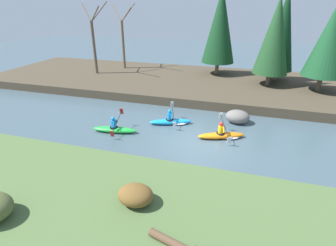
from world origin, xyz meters
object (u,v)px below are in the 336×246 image
object	(u,v)px
kayaker_lead	(223,135)
kayaker_middle	(172,121)
kayaker_trailing	(115,129)
boulder_midstream	(237,117)

from	to	relation	value
kayaker_lead	kayaker_middle	world-z (taller)	same
kayaker_middle	kayaker_trailing	size ratio (longest dim) A/B	0.98
kayaker_lead	boulder_midstream	distance (m)	2.53
kayaker_lead	kayaker_trailing	xyz separation A→B (m)	(-6.30, -1.09, 0.02)
kayaker_middle	boulder_midstream	distance (m)	4.23
kayaker_trailing	boulder_midstream	distance (m)	7.80
kayaker_lead	kayaker_middle	distance (m)	3.49
kayaker_lead	boulder_midstream	world-z (taller)	kayaker_lead
kayaker_middle	boulder_midstream	world-z (taller)	kayaker_middle
kayaker_lead	kayaker_trailing	distance (m)	6.39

